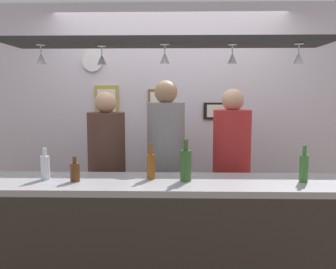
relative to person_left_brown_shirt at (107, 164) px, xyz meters
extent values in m
cube|color=silver|center=(0.57, 0.75, 0.31)|extent=(4.40, 0.06, 2.60)
cube|color=#99999E|center=(0.57, -0.70, 0.00)|extent=(2.70, 0.55, 0.04)
cube|color=#2D2823|center=(0.57, -0.95, -0.51)|extent=(2.65, 0.04, 0.97)
cube|color=black|center=(0.57, -0.65, 1.00)|extent=(2.20, 0.36, 0.04)
cylinder|color=silver|center=(-0.30, -0.71, 0.97)|extent=(0.06, 0.06, 0.00)
cylinder|color=silver|center=(-0.30, -0.71, 0.95)|extent=(0.01, 0.01, 0.06)
cone|color=silver|center=(-0.30, -0.71, 0.88)|extent=(0.07, 0.07, 0.08)
cylinder|color=silver|center=(0.11, -0.63, 0.97)|extent=(0.06, 0.06, 0.00)
cylinder|color=silver|center=(0.11, -0.63, 0.95)|extent=(0.01, 0.01, 0.06)
cone|color=silver|center=(0.11, -0.63, 0.88)|extent=(0.07, 0.07, 0.08)
cylinder|color=silver|center=(0.55, -0.71, 0.97)|extent=(0.06, 0.06, 0.00)
cylinder|color=silver|center=(0.55, -0.71, 0.95)|extent=(0.01, 0.01, 0.06)
cone|color=silver|center=(0.55, -0.71, 0.88)|extent=(0.07, 0.07, 0.08)
cylinder|color=silver|center=(1.02, -0.69, 0.97)|extent=(0.06, 0.06, 0.00)
cylinder|color=silver|center=(1.02, -0.69, 0.95)|extent=(0.01, 0.01, 0.06)
cone|color=silver|center=(1.02, -0.69, 0.88)|extent=(0.07, 0.07, 0.08)
cylinder|color=silver|center=(1.46, -0.72, 0.97)|extent=(0.06, 0.06, 0.00)
cylinder|color=silver|center=(1.46, -0.72, 0.95)|extent=(0.01, 0.01, 0.06)
cone|color=silver|center=(1.46, -0.72, 0.88)|extent=(0.07, 0.07, 0.08)
cube|color=#2D334C|center=(0.00, 0.00, -0.60)|extent=(0.17, 0.18, 0.78)
cylinder|color=brown|center=(0.00, 0.00, 0.13)|extent=(0.34, 0.34, 0.68)
sphere|color=tan|center=(0.00, 0.00, 0.56)|extent=(0.19, 0.19, 0.19)
cube|color=#2D334C|center=(0.54, 0.00, -0.58)|extent=(0.17, 0.18, 0.83)
cylinder|color=gray|center=(0.54, 0.00, 0.20)|extent=(0.34, 0.34, 0.72)
sphere|color=#9E7556|center=(0.54, 0.00, 0.65)|extent=(0.21, 0.21, 0.21)
cube|color=#2D334C|center=(1.14, 0.00, -0.60)|extent=(0.17, 0.18, 0.80)
cylinder|color=red|center=(1.14, 0.00, 0.15)|extent=(0.34, 0.34, 0.69)
sphere|color=tan|center=(1.14, 0.00, 0.58)|extent=(0.20, 0.20, 0.20)
cylinder|color=#512D14|center=(-0.08, -0.73, 0.09)|extent=(0.07, 0.07, 0.13)
cylinder|color=#512D14|center=(-0.08, -0.73, 0.18)|extent=(0.03, 0.03, 0.05)
cylinder|color=#2D5623|center=(0.70, -0.69, 0.13)|extent=(0.08, 0.08, 0.22)
cylinder|color=#2D5623|center=(0.70, -0.69, 0.28)|extent=(0.03, 0.03, 0.08)
cylinder|color=brown|center=(0.45, -0.64, 0.11)|extent=(0.06, 0.06, 0.18)
cylinder|color=brown|center=(0.45, -0.64, 0.24)|extent=(0.03, 0.03, 0.08)
cylinder|color=silver|center=(-0.31, -0.67, 0.11)|extent=(0.06, 0.06, 0.17)
cylinder|color=silver|center=(-0.31, -0.67, 0.22)|extent=(0.03, 0.03, 0.06)
cylinder|color=#336B2D|center=(1.53, -0.71, 0.12)|extent=(0.06, 0.06, 0.19)
cylinder|color=#336B2D|center=(1.53, -0.71, 0.25)|extent=(0.03, 0.03, 0.07)
cube|color=#B29338|center=(-0.13, 0.71, 0.56)|extent=(0.26, 0.02, 0.34)
cube|color=white|center=(-0.13, 0.70, 0.56)|extent=(0.20, 0.01, 0.26)
cube|color=brown|center=(0.42, 0.71, 0.56)|extent=(0.18, 0.02, 0.26)
cube|color=white|center=(0.42, 0.70, 0.56)|extent=(0.14, 0.01, 0.20)
cube|color=black|center=(1.08, 0.71, 0.45)|extent=(0.30, 0.02, 0.18)
cube|color=white|center=(1.08, 0.70, 0.45)|extent=(0.23, 0.01, 0.14)
cylinder|color=white|center=(-0.27, 0.70, 0.99)|extent=(0.22, 0.03, 0.22)
camera|label=1|loc=(0.64, -3.18, 0.64)|focal=38.04mm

